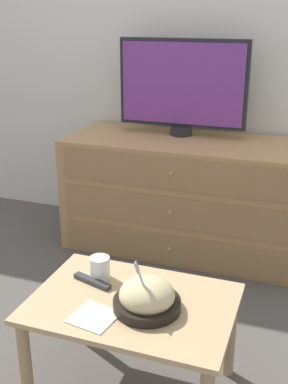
# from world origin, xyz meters

# --- Properties ---
(ground_plane) EXTENTS (12.00, 12.00, 0.00)m
(ground_plane) POSITION_xyz_m (0.00, 0.00, 0.00)
(ground_plane) COLOR #56514C
(wall_back) EXTENTS (12.00, 0.05, 2.60)m
(wall_back) POSITION_xyz_m (0.00, 0.03, 1.30)
(wall_back) COLOR white
(wall_back) RESTS_ON ground_plane
(dresser) EXTENTS (1.37, 0.57, 0.66)m
(dresser) POSITION_xyz_m (0.04, -0.31, 0.33)
(dresser) COLOR tan
(dresser) RESTS_ON ground_plane
(tv) EXTENTS (0.75, 0.13, 0.55)m
(tv) POSITION_xyz_m (-0.02, -0.20, 0.95)
(tv) COLOR #232328
(tv) RESTS_ON dresser
(coffee_table) EXTENTS (0.71, 0.50, 0.39)m
(coffee_table) POSITION_xyz_m (0.18, -1.53, 0.33)
(coffee_table) COLOR tan
(coffee_table) RESTS_ON ground_plane
(takeout_bowl) EXTENTS (0.23, 0.23, 0.19)m
(takeout_bowl) POSITION_xyz_m (0.25, -1.56, 0.44)
(takeout_bowl) COLOR black
(takeout_bowl) RESTS_ON coffee_table
(drink_cup) EXTENTS (0.08, 0.08, 0.09)m
(drink_cup) POSITION_xyz_m (0.01, -1.43, 0.43)
(drink_cup) COLOR white
(drink_cup) RESTS_ON coffee_table
(napkin) EXTENTS (0.16, 0.16, 0.00)m
(napkin) POSITION_xyz_m (0.10, -1.66, 0.40)
(napkin) COLOR silver
(napkin) RESTS_ON coffee_table
(remote_control) EXTENTS (0.17, 0.07, 0.02)m
(remote_control) POSITION_xyz_m (0.00, -1.47, 0.40)
(remote_control) COLOR #38383D
(remote_control) RESTS_ON coffee_table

